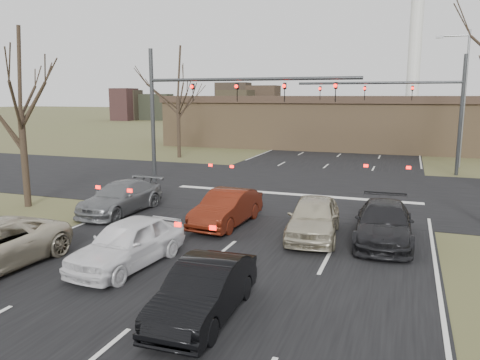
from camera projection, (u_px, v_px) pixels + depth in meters
The scene contains 15 objects.
ground at pixel (185, 283), 13.45m from camera, with size 360.00×360.00×0.00m, color brown.
road_main at pixel (367, 132), 68.99m from camera, with size 14.00×300.00×0.02m, color black.
road_cross at pixel (300, 188), 27.33m from camera, with size 200.00×14.00×0.02m, color black.
building at pixel (370, 122), 47.48m from camera, with size 42.40×10.40×5.30m.
mast_arm_near at pixel (203, 100), 26.33m from camera, with size 12.12×0.24×8.00m.
mast_arm_far at pixel (417, 100), 31.78m from camera, with size 11.12×0.24×8.00m.
streetlight_right_far at pixel (462, 92), 34.34m from camera, with size 2.34×0.25×10.00m.
tree_left_near at pixel (17, 68), 21.67m from camera, with size 5.10×5.10×8.50m.
tree_left_far at pixel (177, 71), 39.62m from camera, with size 5.70×5.70×9.50m.
car_white_sedan at pixel (128, 243), 14.70m from camera, with size 1.80×4.47×1.52m, color white.
car_black_hatch at pixel (204, 290), 11.28m from camera, with size 1.46×4.18×1.38m, color black.
car_charcoal_sedan at pixel (384, 223), 17.13m from camera, with size 2.02×4.98×1.44m, color black.
car_grey_ahead at pixel (121, 198), 21.48m from camera, with size 1.98×4.87×1.41m, color slate.
car_red_ahead at pixel (227, 208), 19.41m from camera, with size 1.54×4.43×1.46m, color #55190C.
car_silver_ahead at pixel (314, 217), 17.71m from camera, with size 1.84×4.57×1.56m, color #B9B196.
Camera 1 is at (5.79, -11.42, 5.32)m, focal length 35.00 mm.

